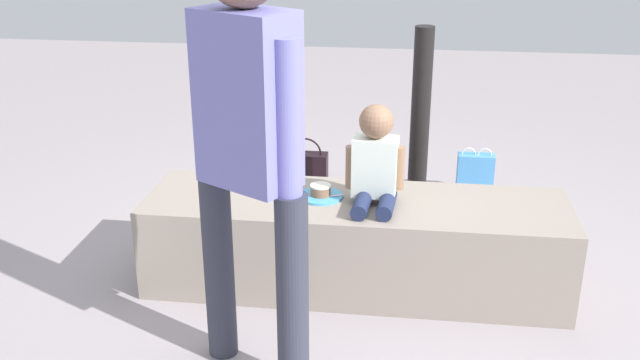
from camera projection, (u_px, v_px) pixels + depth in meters
ground_plane at (354, 283)px, 3.64m from camera, size 12.00×12.00×0.00m
concrete_ledge at (355, 243)px, 3.55m from camera, size 2.06×0.58×0.46m
child_seated at (375, 162)px, 3.36m from camera, size 0.28×0.32×0.48m
adult_standing at (248, 128)px, 2.60m from camera, size 0.46×0.36×1.74m
cake_plate at (321, 193)px, 3.50m from camera, size 0.22×0.22×0.07m
gift_bag at (475, 175)px, 4.65m from camera, size 0.23×0.11×0.33m
railing_post at (418, 152)px, 4.16m from camera, size 0.36×0.36×1.17m
water_bottle_near_gift at (503, 204)px, 4.34m from camera, size 0.07×0.07×0.20m
party_cup_red at (245, 186)px, 4.71m from camera, size 0.08×0.08×0.11m
cake_box_white at (210, 214)px, 4.28m from camera, size 0.29×0.33×0.12m
handbag_black_leather at (305, 169)px, 4.79m from camera, size 0.30×0.12×0.35m
handbag_brown_canvas at (292, 221)px, 4.09m from camera, size 0.29×0.11×0.30m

